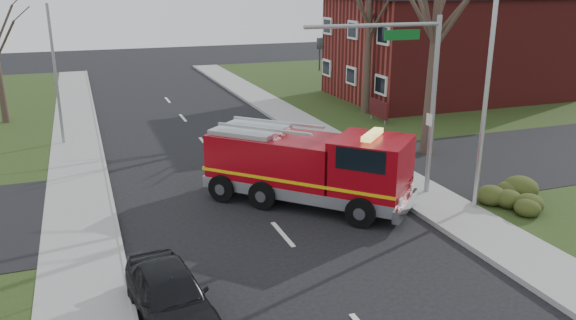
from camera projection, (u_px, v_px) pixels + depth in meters
name	position (u px, v px, depth m)	size (l,w,h in m)	color
ground	(283.00, 234.00, 18.37)	(120.00, 120.00, 0.00)	black
sidewalk_right	(443.00, 207.00, 20.42)	(2.40, 80.00, 0.15)	gray
sidewalk_left	(82.00, 264.00, 16.28)	(2.40, 80.00, 0.15)	gray
brick_building	(448.00, 47.00, 39.72)	(15.40, 10.40, 7.25)	maroon
health_center_sign	(378.00, 109.00, 32.79)	(0.12, 2.00, 1.40)	#451012
hedge_corner	(525.00, 194.00, 20.31)	(2.80, 2.00, 0.90)	#353F17
bare_tree_far	(370.00, 8.00, 33.53)	(5.25, 5.25, 10.50)	#33271E
traffic_signal_mast	(405.00, 76.00, 20.05)	(5.29, 0.18, 6.80)	gray
streetlight_pole	(486.00, 86.00, 18.95)	(1.48, 0.16, 8.40)	#B7BABF
utility_pole_far	(56.00, 77.00, 27.58)	(0.14, 0.14, 7.00)	gray
fire_engine	(309.00, 169.00, 20.63)	(6.99, 7.10, 3.00)	maroon
parked_car_maroon	(170.00, 294.00, 13.52)	(1.61, 4.00, 1.36)	black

